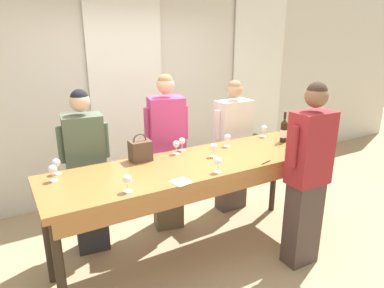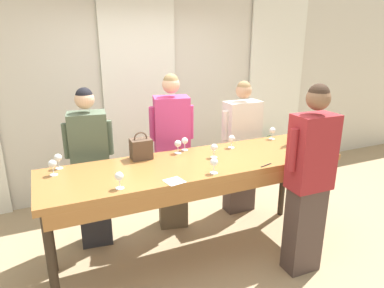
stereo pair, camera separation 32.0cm
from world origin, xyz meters
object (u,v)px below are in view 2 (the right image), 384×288
(wine_glass_center_mid, at_px, (178,144))
(tasting_bar, at_px, (197,172))
(wine_glass_near_host, at_px, (272,131))
(guest_cream_sweater, at_px, (241,148))
(guest_olive_jacket, at_px, (91,169))
(potted_plant, at_px, (269,155))
(host_pouring, at_px, (309,180))
(wine_glass_center_left, at_px, (214,148))
(wine_glass_center_right, at_px, (185,141))
(wine_glass_front_mid, at_px, (232,139))
(wine_glass_front_left, at_px, (296,143))
(wine_glass_back_mid, at_px, (52,165))
(guest_pink_top, at_px, (172,153))
(wine_glass_back_left, at_px, (58,158))
(handbag, at_px, (141,148))
(wine_bottle, at_px, (291,134))
(wine_glass_front_right, at_px, (214,163))
(wine_glass_back_right, at_px, (119,177))

(wine_glass_center_mid, bearing_deg, tasting_bar, -79.34)
(wine_glass_near_host, height_order, guest_cream_sweater, guest_cream_sweater)
(guest_olive_jacket, bearing_deg, potted_plant, 16.66)
(wine_glass_center_mid, distance_m, host_pouring, 1.27)
(guest_olive_jacket, relative_size, potted_plant, 2.67)
(wine_glass_center_left, bearing_deg, wine_glass_center_right, 118.56)
(potted_plant, bearing_deg, tasting_bar, -142.60)
(guest_olive_jacket, bearing_deg, wine_glass_front_mid, -17.32)
(wine_glass_front_mid, relative_size, potted_plant, 0.22)
(wine_glass_front_left, xyz_separation_m, wine_glass_back_mid, (-2.25, 0.37, -0.00))
(guest_cream_sweater, relative_size, host_pouring, 0.93)
(wine_glass_back_mid, bearing_deg, wine_glass_front_left, -9.28)
(wine_glass_near_host, height_order, potted_plant, wine_glass_near_host)
(wine_glass_front_mid, xyz_separation_m, guest_pink_top, (-0.50, 0.43, -0.21))
(guest_olive_jacket, bearing_deg, guest_cream_sweater, 0.00)
(wine_glass_back_left, xyz_separation_m, guest_pink_top, (1.19, 0.31, -0.21))
(handbag, bearing_deg, wine_bottle, -8.80)
(handbag, height_order, wine_glass_front_left, handbag)
(wine_glass_center_mid, bearing_deg, potted_plant, 30.60)
(tasting_bar, distance_m, wine_glass_back_left, 1.24)
(wine_glass_front_right, distance_m, wine_glass_back_right, 0.80)
(tasting_bar, xyz_separation_m, guest_cream_sweater, (0.92, 0.68, -0.09))
(wine_glass_front_right, xyz_separation_m, wine_glass_back_right, (-0.80, 0.03, -0.00))
(tasting_bar, height_order, wine_glass_center_left, wine_glass_center_left)
(wine_glass_center_left, distance_m, potted_plant, 2.47)
(guest_pink_top, bearing_deg, handbag, -141.34)
(wine_glass_center_left, bearing_deg, guest_pink_top, 107.42)
(wine_glass_front_left, relative_size, potted_plant, 0.22)
(wine_glass_front_left, height_order, wine_glass_center_left, same)
(wine_glass_center_right, bearing_deg, handbag, -173.24)
(wine_glass_front_right, relative_size, wine_glass_back_left, 1.00)
(wine_glass_center_left, relative_size, guest_pink_top, 0.08)
(guest_pink_top, bearing_deg, wine_glass_front_mid, -40.74)
(wine_glass_front_mid, xyz_separation_m, wine_glass_back_left, (-1.69, 0.12, 0.00))
(wine_glass_front_left, bearing_deg, guest_cream_sweater, 97.74)
(wine_glass_center_mid, bearing_deg, wine_glass_front_right, -82.03)
(wine_glass_near_host, relative_size, guest_olive_jacket, 0.08)
(wine_glass_front_right, distance_m, potted_plant, 2.82)
(potted_plant, bearing_deg, wine_glass_back_left, -159.74)
(wine_glass_center_mid, bearing_deg, handbag, 179.30)
(wine_glass_center_mid, distance_m, wine_glass_center_right, 0.12)
(wine_glass_center_right, height_order, wine_glass_near_host, same)
(wine_glass_front_left, height_order, potted_plant, wine_glass_front_left)
(guest_pink_top, distance_m, host_pouring, 1.49)
(guest_olive_jacket, xyz_separation_m, guest_pink_top, (0.88, 0.00, 0.05))
(handbag, xyz_separation_m, potted_plant, (2.45, 1.22, -0.81))
(wine_glass_back_mid, bearing_deg, guest_olive_jacket, 51.68)
(guest_pink_top, bearing_deg, wine_glass_back_left, -165.19)
(wine_glass_center_mid, bearing_deg, guest_olive_jacket, 155.60)
(wine_glass_back_right, distance_m, guest_olive_jacket, 0.98)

